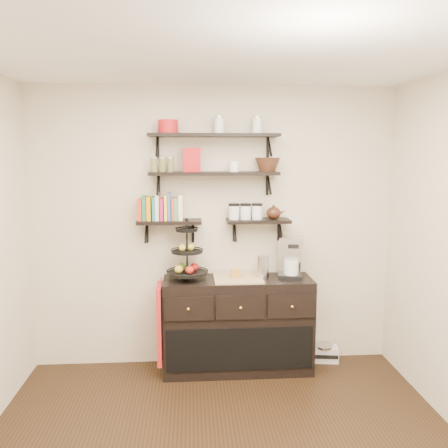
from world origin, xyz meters
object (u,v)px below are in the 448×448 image
(radio, at_px, (323,353))
(sideboard, at_px, (238,324))
(coffee_maker, at_px, (290,258))
(fruit_stand, at_px, (188,260))

(radio, bearing_deg, sideboard, -164.38)
(sideboard, distance_m, coffee_maker, 0.81)
(coffee_maker, height_order, radio, coffee_maker)
(sideboard, relative_size, radio, 4.63)
(sideboard, relative_size, coffee_maker, 3.53)
(coffee_maker, bearing_deg, radio, 26.75)
(fruit_stand, distance_m, coffee_maker, 0.97)
(coffee_maker, bearing_deg, sideboard, -163.84)
(coffee_maker, distance_m, radio, 1.08)
(sideboard, height_order, coffee_maker, coffee_maker)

